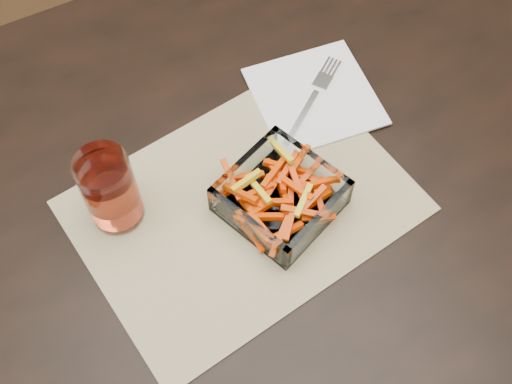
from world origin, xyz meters
TOP-DOWN VIEW (x-y plane):
  - dining_table at (0.00, 0.00)m, footprint 1.60×0.90m
  - placemat at (-0.13, -0.05)m, footprint 0.49×0.38m
  - glass_bowl at (-0.08, -0.07)m, footprint 0.18×0.18m
  - tumbler at (-0.29, 0.02)m, footprint 0.07×0.07m
  - napkin at (0.06, 0.07)m, footprint 0.20×0.20m
  - fork at (0.06, 0.07)m, footprint 0.16×0.12m

SIDE VIEW (x-z plane):
  - dining_table at x=0.00m, z-range 0.29..1.04m
  - placemat at x=-0.13m, z-range 0.75..0.75m
  - napkin at x=0.06m, z-range 0.75..0.76m
  - fork at x=0.06m, z-range 0.76..0.76m
  - glass_bowl at x=-0.08m, z-range 0.75..0.80m
  - tumbler at x=-0.29m, z-range 0.75..0.88m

